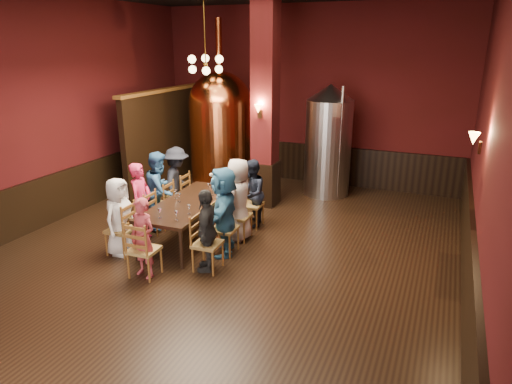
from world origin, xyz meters
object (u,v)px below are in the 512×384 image
at_px(rose_vase, 214,177).
at_px(person_1, 141,202).
at_px(copper_kettle, 221,129).
at_px(dining_table, 190,205).
at_px(steel_vessel, 328,141).
at_px(person_0, 119,217).
at_px(person_2, 160,190).

bearing_deg(rose_vase, person_1, -120.63).
distance_m(person_1, rose_vase, 1.60).
relative_size(person_1, copper_kettle, 0.36).
bearing_deg(dining_table, steel_vessel, 63.04).
bearing_deg(dining_table, person_0, -130.36).
bearing_deg(person_2, person_0, 165.37).
height_order(person_0, person_1, person_1).
bearing_deg(steel_vessel, dining_table, -114.47).
bearing_deg(person_2, person_1, 165.37).
height_order(copper_kettle, steel_vessel, copper_kettle).
relative_size(person_0, steel_vessel, 0.53).
distance_m(person_0, steel_vessel, 5.36).
distance_m(copper_kettle, rose_vase, 2.51).
relative_size(dining_table, person_0, 1.75).
height_order(dining_table, rose_vase, rose_vase).
bearing_deg(steel_vessel, person_2, -126.87).
relative_size(person_1, person_2, 0.96).
bearing_deg(steel_vessel, rose_vase, -122.42).
xyz_separation_m(person_2, copper_kettle, (-0.13, 2.95, 0.73)).
relative_size(person_1, rose_vase, 4.76).
xyz_separation_m(dining_table, copper_kettle, (-1.00, 3.25, 0.82)).
bearing_deg(dining_table, person_2, 158.78).
height_order(dining_table, copper_kettle, copper_kettle).
height_order(person_0, steel_vessel, steel_vessel).
distance_m(steel_vessel, rose_vase, 3.19).
distance_m(dining_table, person_1, 0.91).
relative_size(dining_table, steel_vessel, 0.92).
bearing_deg(copper_kettle, steel_vessel, 9.08).
height_order(person_2, rose_vase, person_2).
height_order(dining_table, person_2, person_2).
xyz_separation_m(copper_kettle, rose_vase, (0.97, -2.25, -0.55)).
bearing_deg(copper_kettle, person_0, -87.44).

